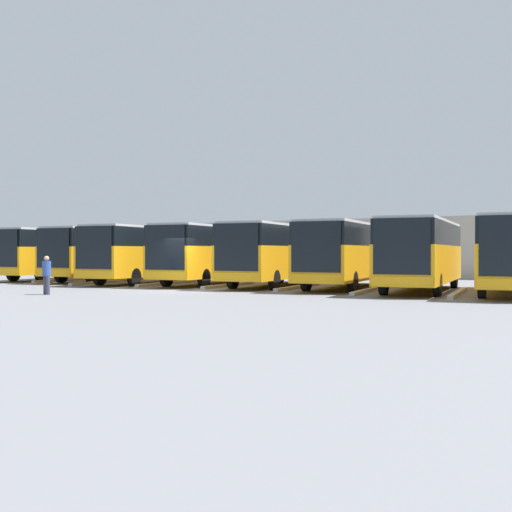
# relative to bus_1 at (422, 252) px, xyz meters

# --- Properties ---
(ground_plane) EXTENTS (600.00, 600.00, 0.00)m
(ground_plane) POSITION_rel_bus_1_xyz_m (10.05, 5.12, -1.83)
(ground_plane) COLOR slate
(curb_divider_0) EXTENTS (1.07, 6.26, 0.15)m
(curb_divider_0) POSITION_rel_bus_1_xyz_m (-2.01, 1.56, -1.76)
(curb_divider_0) COLOR #B2B2AD
(curb_divider_0) RESTS_ON ground_plane
(bus_1) EXTENTS (3.92, 10.97, 3.28)m
(bus_1) POSITION_rel_bus_1_xyz_m (0.00, 0.00, 0.00)
(bus_1) COLOR orange
(bus_1) RESTS_ON ground_plane
(curb_divider_1) EXTENTS (1.07, 6.26, 0.15)m
(curb_divider_1) POSITION_rel_bus_1_xyz_m (2.01, 1.59, -1.76)
(curb_divider_1) COLOR #B2B2AD
(curb_divider_1) RESTS_ON ground_plane
(bus_2) EXTENTS (3.92, 10.97, 3.28)m
(bus_2) POSITION_rel_bus_1_xyz_m (4.02, -0.74, 0.00)
(bus_2) COLOR orange
(bus_2) RESTS_ON ground_plane
(curb_divider_2) EXTENTS (1.07, 6.26, 0.15)m
(curb_divider_2) POSITION_rel_bus_1_xyz_m (6.03, 0.85, -1.76)
(curb_divider_2) COLOR #B2B2AD
(curb_divider_2) RESTS_ON ground_plane
(bus_3) EXTENTS (3.92, 10.97, 3.28)m
(bus_3) POSITION_rel_bus_1_xyz_m (8.04, -0.66, 0.00)
(bus_3) COLOR orange
(bus_3) RESTS_ON ground_plane
(curb_divider_3) EXTENTS (1.07, 6.26, 0.15)m
(curb_divider_3) POSITION_rel_bus_1_xyz_m (10.05, 0.93, -1.76)
(curb_divider_3) COLOR #B2B2AD
(curb_divider_3) RESTS_ON ground_plane
(bus_4) EXTENTS (3.92, 10.97, 3.28)m
(bus_4) POSITION_rel_bus_1_xyz_m (12.06, -0.47, 0.00)
(bus_4) COLOR orange
(bus_4) RESTS_ON ground_plane
(curb_divider_4) EXTENTS (1.07, 6.26, 0.15)m
(curb_divider_4) POSITION_rel_bus_1_xyz_m (14.07, 1.12, -1.76)
(curb_divider_4) COLOR #B2B2AD
(curb_divider_4) RESTS_ON ground_plane
(bus_5) EXTENTS (3.92, 10.97, 3.28)m
(bus_5) POSITION_rel_bus_1_xyz_m (16.07, 0.30, 0.00)
(bus_5) COLOR orange
(bus_5) RESTS_ON ground_plane
(curb_divider_5) EXTENTS (1.07, 6.26, 0.15)m
(curb_divider_5) POSITION_rel_bus_1_xyz_m (18.09, 1.89, -1.76)
(curb_divider_5) COLOR #B2B2AD
(curb_divider_5) RESTS_ON ground_plane
(bus_6) EXTENTS (3.92, 10.97, 3.28)m
(bus_6) POSITION_rel_bus_1_xyz_m (20.09, -0.64, 0.00)
(bus_6) COLOR orange
(bus_6) RESTS_ON ground_plane
(curb_divider_6) EXTENTS (1.07, 6.26, 0.15)m
(curb_divider_6) POSITION_rel_bus_1_xyz_m (22.11, 0.95, -1.76)
(curb_divider_6) COLOR #B2B2AD
(curb_divider_6) RESTS_ON ground_plane
(bus_7) EXTENTS (3.92, 10.97, 3.28)m
(bus_7) POSITION_rel_bus_1_xyz_m (24.11, -0.46, 0.00)
(bus_7) COLOR orange
(bus_7) RESTS_ON ground_plane
(pedestrian) EXTENTS (0.46, 0.46, 1.66)m
(pedestrian) POSITION_rel_bus_1_xyz_m (13.23, 10.51, -0.94)
(pedestrian) COLOR #38384C
(pedestrian) RESTS_ON ground_plane
(station_building) EXTENTS (29.32, 11.46, 4.26)m
(station_building) POSITION_rel_bus_1_xyz_m (10.05, -18.59, 0.33)
(station_building) COLOR #A8A399
(station_building) RESTS_ON ground_plane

